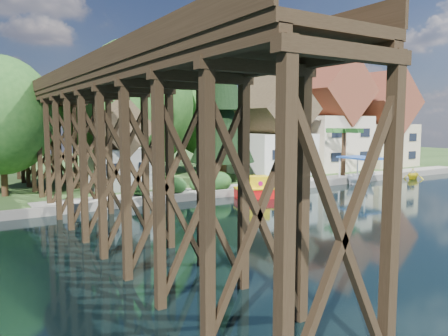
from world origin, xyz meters
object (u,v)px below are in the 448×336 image
at_px(palm_tree, 344,132).
at_px(boat_canopy, 361,172).
at_px(boat_white_a, 297,188).
at_px(conifer, 222,104).
at_px(flagpole, 399,131).
at_px(house_right, 376,126).
at_px(house_center, 325,121).
at_px(shed, 118,150).
at_px(boat_yellow, 413,173).
at_px(house_left, 270,132).
at_px(trestle_bridge, 89,137).
at_px(tugboat, 256,189).

relative_size(palm_tree, boat_canopy, 1.17).
xyz_separation_m(palm_tree, boat_white_a, (-9.36, -3.09, -4.88)).
height_order(conifer, flagpole, conifer).
bearing_deg(palm_tree, house_right, 25.46).
relative_size(house_center, conifer, 0.89).
height_order(conifer, boat_white_a, conifer).
bearing_deg(palm_tree, boat_canopy, -100.81).
height_order(shed, boat_white_a, shed).
bearing_deg(house_right, boat_yellow, -118.94).
height_order(house_left, conifer, conifer).
distance_m(house_right, shed, 36.08).
distance_m(house_center, house_right, 9.04).
distance_m(trestle_bridge, conifer, 17.38).
xyz_separation_m(boat_canopy, boat_yellow, (8.03, -0.42, -0.52)).
distance_m(house_right, boat_canopy, 16.59).
bearing_deg(boat_canopy, flagpole, 19.12).
bearing_deg(boat_white_a, trestle_bridge, 84.55).
relative_size(house_right, conifer, 0.80).
height_order(trestle_bridge, boat_yellow, trestle_bridge).
relative_size(conifer, palm_tree, 2.87).
xyz_separation_m(flagpole, boat_canopy, (-11.05, -3.83, -3.99)).
bearing_deg(house_center, house_left, -176.82).
distance_m(house_left, boat_yellow, 16.49).
distance_m(house_center, conifer, 17.27).
height_order(house_right, conifer, conifer).
distance_m(conifer, boat_canopy, 15.75).
bearing_deg(palm_tree, conifer, 165.61).
distance_m(house_left, shed, 18.11).
bearing_deg(house_center, palm_tree, -119.20).
bearing_deg(trestle_bridge, house_right, 14.79).
bearing_deg(house_right, boat_white_a, -157.52).
bearing_deg(flagpole, trestle_bridge, -171.62).
bearing_deg(house_left, boat_yellow, -36.09).
bearing_deg(flagpole, boat_yellow, -125.43).
height_order(palm_tree, boat_canopy, palm_tree).
xyz_separation_m(tugboat, boat_white_a, (5.11, 0.74, -0.37)).
xyz_separation_m(house_center, shed, (-27.00, -2.00, -2.59)).
xyz_separation_m(trestle_bridge, boat_yellow, (35.83, 1.48, -4.68)).
relative_size(house_left, flagpole, 1.44).
xyz_separation_m(conifer, flagpole, (23.77, -2.49, -2.82)).
distance_m(trestle_bridge, house_left, 25.42).
height_order(house_center, house_right, house_center).
xyz_separation_m(house_center, boat_yellow, (3.83, -9.85, -5.75)).
bearing_deg(house_left, palm_tree, -48.34).
xyz_separation_m(shed, boat_white_a, (13.99, -7.61, -3.47)).
distance_m(flagpole, boat_yellow, 6.90).
relative_size(house_left, boat_white_a, 3.22).
height_order(house_right, flagpole, house_right).
xyz_separation_m(boat_white_a, boat_canopy, (8.81, 0.17, 0.83)).
height_order(shed, boat_yellow, shed).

